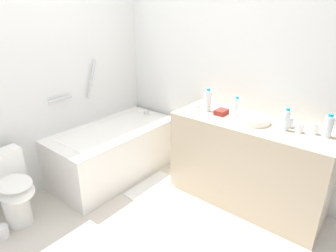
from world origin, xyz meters
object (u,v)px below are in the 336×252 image
object	(u,v)px
drinking_glass_1	(300,128)
soap_dish	(195,107)
water_bottle_2	(236,107)
drinking_glass_0	(289,122)
bath_mat	(154,188)
toilet	(11,189)
toilet_paper_roll	(2,232)
bathtub	(115,150)
water_bottle_0	(286,120)
water_bottle_1	(328,126)
amenity_basket	(221,112)
sink_faucet	(261,115)
sink_basin	(254,120)
drinking_glass_2	(315,128)
water_bottle_3	(208,101)

from	to	relation	value
drinking_glass_1	soap_dish	distance (m)	1.05
water_bottle_2	drinking_glass_0	bearing A→B (deg)	-87.16
soap_dish	bath_mat	size ratio (longest dim) A/B	0.15
drinking_glass_0	bath_mat	bearing A→B (deg)	114.17
toilet	toilet_paper_roll	size ratio (longest dim) A/B	5.99
bathtub	bath_mat	size ratio (longest dim) A/B	2.39
water_bottle_0	water_bottle_1	bearing A→B (deg)	-76.30
bathtub	water_bottle_0	distance (m)	1.92
bath_mat	water_bottle_0	bearing A→B (deg)	-69.62
bathtub	amenity_basket	size ratio (longest dim) A/B	10.48
bathtub	bath_mat	world-z (taller)	bathtub
bath_mat	sink_faucet	bearing A→B (deg)	-56.18
sink_basin	water_bottle_1	world-z (taller)	water_bottle_1
sink_faucet	soap_dish	bearing A→B (deg)	102.78
bathtub	drinking_glass_0	size ratio (longest dim) A/B	15.27
drinking_glass_2	toilet_paper_roll	world-z (taller)	drinking_glass_2
toilet	bathtub	bearing A→B (deg)	85.30
bathtub	bath_mat	bearing A→B (deg)	-85.45
sink_basin	water_bottle_2	distance (m)	0.24
water_bottle_0	amenity_basket	size ratio (longest dim) A/B	1.43
sink_faucet	bathtub	bearing A→B (deg)	113.52
drinking_glass_2	toilet_paper_roll	distance (m)	2.84
water_bottle_0	drinking_glass_2	world-z (taller)	water_bottle_0
water_bottle_2	drinking_glass_1	bearing A→B (deg)	-93.25
toilet	amenity_basket	distance (m)	2.09
water_bottle_1	soap_dish	world-z (taller)	water_bottle_1
water_bottle_1	drinking_glass_0	xyz separation A→B (m)	(0.01, 0.31, -0.04)
sink_faucet	water_bottle_2	xyz separation A→B (m)	(-0.09, 0.22, 0.06)
drinking_glass_0	toilet	bearing A→B (deg)	133.62
sink_basin	water_bottle_3	distance (m)	0.52
sink_faucet	drinking_glass_1	size ratio (longest dim) A/B	1.91
water_bottle_2	amenity_basket	distance (m)	0.15
sink_faucet	drinking_glass_2	bearing A→B (deg)	-99.24
sink_basin	water_bottle_0	distance (m)	0.29
drinking_glass_0	toilet_paper_roll	size ratio (longest dim) A/B	0.83
water_bottle_2	drinking_glass_1	xyz separation A→B (m)	(-0.03, -0.61, -0.05)
drinking_glass_2	soap_dish	xyz separation A→B (m)	(-0.07, 1.16, -0.04)
water_bottle_3	toilet_paper_roll	size ratio (longest dim) A/B	2.03
toilet	drinking_glass_0	bearing A→B (deg)	42.32
amenity_basket	toilet_paper_roll	bearing A→B (deg)	149.48
toilet	water_bottle_2	distance (m)	2.23
drinking_glass_1	bath_mat	bearing A→B (deg)	109.98
drinking_glass_0	drinking_glass_1	bearing A→B (deg)	-118.79
sink_basin	drinking_glass_1	xyz separation A→B (m)	(0.04, -0.39, 0.01)
toilet	drinking_glass_2	size ratio (longest dim) A/B	7.29
sink_basin	bath_mat	xyz separation A→B (m)	(-0.42, 0.88, -0.91)
bathtub	drinking_glass_1	bearing A→B (deg)	-74.66
sink_basin	drinking_glass_0	world-z (taller)	drinking_glass_0
water_bottle_0	drinking_glass_2	bearing A→B (deg)	-69.96
toilet_paper_roll	water_bottle_0	bearing A→B (deg)	-43.00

